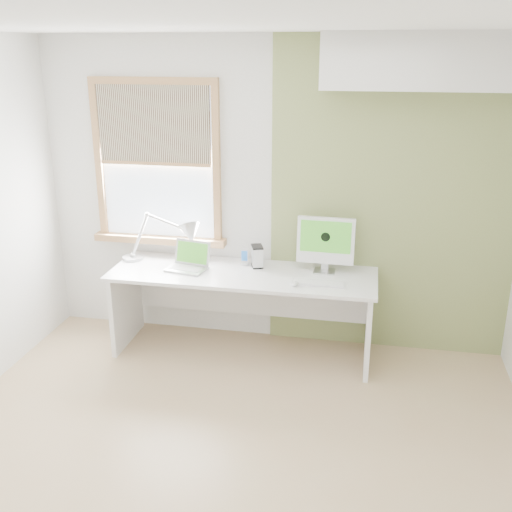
% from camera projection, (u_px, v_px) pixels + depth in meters
% --- Properties ---
extents(room, '(4.04, 3.54, 2.64)m').
position_uv_depth(room, '(221.00, 266.00, 3.41)').
color(room, tan).
rests_on(room, ground).
extents(accent_wall, '(2.00, 0.02, 2.60)m').
position_uv_depth(accent_wall, '(393.00, 202.00, 4.84)').
color(accent_wall, '#8A9B5C').
rests_on(accent_wall, room).
extents(soffit, '(1.60, 0.40, 0.42)m').
position_uv_depth(soffit, '(433.00, 60.00, 4.28)').
color(soffit, white).
rests_on(soffit, room).
extents(window, '(1.20, 0.14, 1.42)m').
position_uv_depth(window, '(157.00, 164.00, 5.10)').
color(window, olive).
rests_on(window, room).
extents(desk, '(2.20, 0.70, 0.73)m').
position_uv_depth(desk, '(244.00, 291.00, 5.03)').
color(desk, white).
rests_on(desk, room).
extents(desk_lamp, '(0.77, 0.32, 0.43)m').
position_uv_depth(desk_lamp, '(179.00, 236.00, 5.11)').
color(desk_lamp, silver).
rests_on(desk_lamp, desk).
extents(laptop, '(0.36, 0.31, 0.22)m').
position_uv_depth(laptop, '(189.00, 262.00, 4.99)').
color(laptop, silver).
rests_on(laptop, desk).
extents(phone_dock, '(0.09, 0.09, 0.14)m').
position_uv_depth(phone_dock, '(244.00, 260.00, 5.07)').
color(phone_dock, silver).
rests_on(phone_dock, desk).
extents(external_drive, '(0.13, 0.16, 0.18)m').
position_uv_depth(external_drive, '(257.00, 256.00, 5.02)').
color(external_drive, silver).
rests_on(external_drive, desk).
extents(imac, '(0.47, 0.16, 0.46)m').
position_uv_depth(imac, '(326.00, 242.00, 4.85)').
color(imac, silver).
rests_on(imac, desk).
extents(keyboard, '(0.42, 0.12, 0.02)m').
position_uv_depth(keyboard, '(318.00, 283.00, 4.66)').
color(keyboard, white).
rests_on(keyboard, desk).
extents(mouse, '(0.07, 0.10, 0.03)m').
position_uv_depth(mouse, '(295.00, 284.00, 4.63)').
color(mouse, white).
rests_on(mouse, desk).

